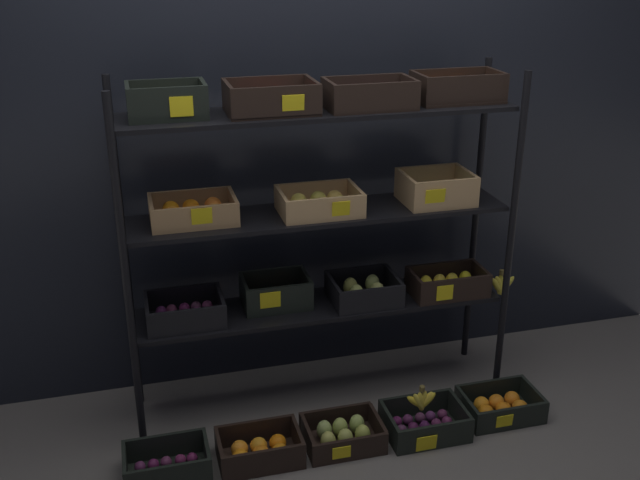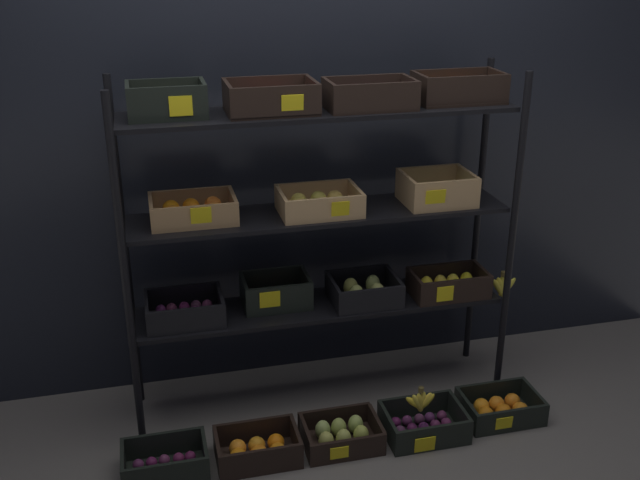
# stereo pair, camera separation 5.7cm
# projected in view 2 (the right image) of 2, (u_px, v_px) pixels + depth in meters

# --- Properties ---
(ground_plane) EXTENTS (10.00, 10.00, 0.00)m
(ground_plane) POSITION_uv_depth(u_px,v_px,m) (320.00, 395.00, 3.65)
(ground_plane) COLOR #605B56
(storefront_wall) EXTENTS (4.10, 0.12, 2.64)m
(storefront_wall) POSITION_uv_depth(u_px,v_px,m) (301.00, 111.00, 3.49)
(storefront_wall) COLOR black
(storefront_wall) RESTS_ON ground_plane
(display_rack) EXTENTS (1.83, 0.39, 1.57)m
(display_rack) POSITION_uv_depth(u_px,v_px,m) (322.00, 210.00, 3.28)
(display_rack) COLOR black
(display_rack) RESTS_ON ground_plane
(crate_ground_plum) EXTENTS (0.35, 0.22, 0.13)m
(crate_ground_plum) POSITION_uv_depth(u_px,v_px,m) (165.00, 464.00, 3.11)
(crate_ground_plum) COLOR black
(crate_ground_plum) RESTS_ON ground_plane
(crate_ground_orange) EXTENTS (0.36, 0.23, 0.12)m
(crate_ground_orange) POSITION_uv_depth(u_px,v_px,m) (258.00, 449.00, 3.19)
(crate_ground_orange) COLOR black
(crate_ground_orange) RESTS_ON ground_plane
(crate_ground_pear) EXTENTS (0.34, 0.26, 0.11)m
(crate_ground_pear) POSITION_uv_depth(u_px,v_px,m) (342.00, 434.00, 3.29)
(crate_ground_pear) COLOR black
(crate_ground_pear) RESTS_ON ground_plane
(crate_ground_right_plum) EXTENTS (0.36, 0.27, 0.12)m
(crate_ground_right_plum) POSITION_uv_depth(u_px,v_px,m) (424.00, 426.00, 3.36)
(crate_ground_right_plum) COLOR black
(crate_ground_right_plum) RESTS_ON ground_plane
(crate_ground_rightmost_orange) EXTENTS (0.36, 0.25, 0.12)m
(crate_ground_rightmost_orange) POSITION_uv_depth(u_px,v_px,m) (500.00, 408.00, 3.47)
(crate_ground_rightmost_orange) COLOR black
(crate_ground_rightmost_orange) RESTS_ON ground_plane
(banana_bunch_loose) EXTENTS (0.15, 0.04, 0.13)m
(banana_bunch_loose) POSITION_uv_depth(u_px,v_px,m) (421.00, 402.00, 3.29)
(banana_bunch_loose) COLOR brown
(banana_bunch_loose) RESTS_ON crate_ground_right_plum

